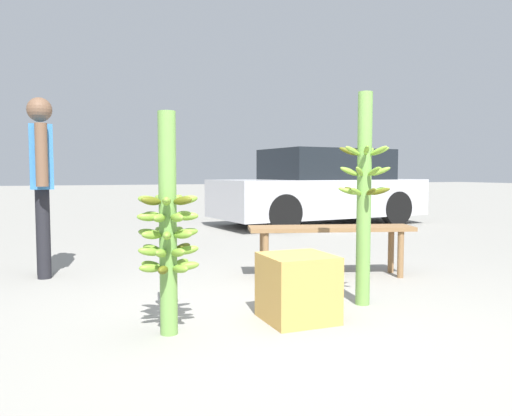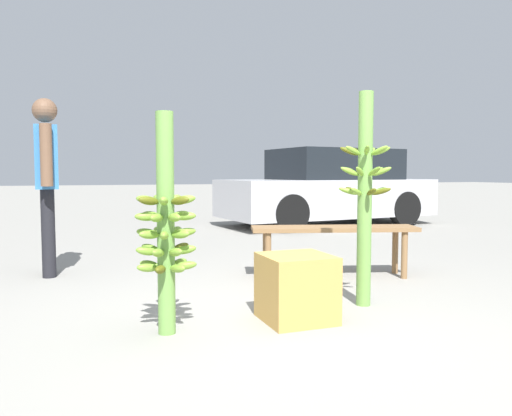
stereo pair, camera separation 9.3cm
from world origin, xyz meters
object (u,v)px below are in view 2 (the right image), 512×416
at_px(parked_car, 329,189).
at_px(market_bench, 334,234).
at_px(banana_stalk_left, 166,228).
at_px(vendor_person, 46,171).
at_px(banana_stalk_center, 365,194).
at_px(produce_crate, 296,288).

bearing_deg(parked_car, market_bench, 145.89).
relative_size(banana_stalk_left, vendor_person, 0.80).
bearing_deg(parked_car, vendor_person, 117.86).
bearing_deg(banana_stalk_left, parked_car, 52.96).
bearing_deg(banana_stalk_left, banana_stalk_center, 5.58).
xyz_separation_m(banana_stalk_left, banana_stalk_center, (1.53, 0.15, 0.18)).
relative_size(banana_stalk_left, market_bench, 0.85).
relative_size(market_bench, produce_crate, 3.60).
bearing_deg(market_bench, banana_stalk_left, -131.19).
bearing_deg(banana_stalk_center, vendor_person, 138.48).
relative_size(banana_stalk_center, parked_car, 0.38).
height_order(banana_stalk_center, vendor_person, vendor_person).
bearing_deg(parked_car, produce_crate, 143.36).
bearing_deg(banana_stalk_center, produce_crate, -164.15).
xyz_separation_m(vendor_person, parked_car, (4.90, 3.30, -0.33)).
bearing_deg(banana_stalk_left, produce_crate, -2.27).
height_order(market_bench, produce_crate, market_bench).
distance_m(banana_stalk_center, market_bench, 1.13).
xyz_separation_m(market_bench, produce_crate, (-0.95, -1.19, -0.19)).
xyz_separation_m(parked_car, produce_crate, (-3.26, -5.52, -0.47)).
relative_size(vendor_person, produce_crate, 3.81).
distance_m(parked_car, produce_crate, 6.43).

